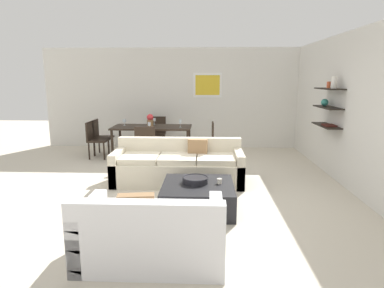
{
  "coord_description": "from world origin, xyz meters",
  "views": [
    {
      "loc": [
        0.53,
        -5.44,
        1.89
      ],
      "look_at": [
        0.3,
        0.2,
        0.75
      ],
      "focal_mm": 30.44,
      "sensor_mm": 36.0,
      "label": 1
    }
  ],
  "objects_px": {
    "dining_chair_right_near": "(208,138)",
    "wine_glass_head": "(154,120)",
    "coffee_table": "(198,197)",
    "dining_chair_left_far": "(100,135)",
    "wine_glass_right_near": "(180,122)",
    "centerpiece_vase": "(150,120)",
    "dining_chair_left_near": "(95,137)",
    "dining_chair_foot": "(146,143)",
    "sofa_beige": "(179,167)",
    "wine_glass_left_far": "(124,121)",
    "wine_glass_foot": "(149,124)",
    "dining_table": "(152,129)",
    "dining_chair_head": "(157,131)",
    "candle_jar": "(219,181)",
    "loveseat_white": "(152,234)",
    "decorative_bowl": "(195,180)"
  },
  "relations": [
    {
      "from": "decorative_bowl",
      "to": "dining_chair_head",
      "type": "bearing_deg",
      "value": 106.06
    },
    {
      "from": "sofa_beige",
      "to": "dining_chair_head",
      "type": "relative_size",
      "value": 2.67
    },
    {
      "from": "coffee_table",
      "to": "dining_chair_left_near",
      "type": "distance_m",
      "value": 3.98
    },
    {
      "from": "wine_glass_head",
      "to": "wine_glass_left_far",
      "type": "height_order",
      "value": "wine_glass_left_far"
    },
    {
      "from": "dining_chair_right_near",
      "to": "wine_glass_head",
      "type": "relative_size",
      "value": 5.7
    },
    {
      "from": "coffee_table",
      "to": "dining_table",
      "type": "relative_size",
      "value": 0.55
    },
    {
      "from": "wine_glass_left_far",
      "to": "centerpiece_vase",
      "type": "xyz_separation_m",
      "value": [
        0.65,
        -0.05,
        0.03
      ]
    },
    {
      "from": "dining_chair_head",
      "to": "wine_glass_left_far",
      "type": "xyz_separation_m",
      "value": [
        -0.7,
        -0.73,
        0.36
      ]
    },
    {
      "from": "coffee_table",
      "to": "dining_chair_foot",
      "type": "distance_m",
      "value": 2.7
    },
    {
      "from": "dining_table",
      "to": "dining_chair_head",
      "type": "bearing_deg",
      "value": 90.0
    },
    {
      "from": "loveseat_white",
      "to": "dining_chair_left_far",
      "type": "xyz_separation_m",
      "value": [
        -2.09,
        4.81,
        0.21
      ]
    },
    {
      "from": "dining_chair_head",
      "to": "wine_glass_right_near",
      "type": "xyz_separation_m",
      "value": [
        0.7,
        -0.94,
        0.38
      ]
    },
    {
      "from": "candle_jar",
      "to": "dining_table",
      "type": "height_order",
      "value": "dining_table"
    },
    {
      "from": "coffee_table",
      "to": "centerpiece_vase",
      "type": "height_order",
      "value": "centerpiece_vase"
    },
    {
      "from": "wine_glass_left_far",
      "to": "wine_glass_right_near",
      "type": "distance_m",
      "value": 1.41
    },
    {
      "from": "wine_glass_head",
      "to": "dining_chair_left_far",
      "type": "bearing_deg",
      "value": -172.59
    },
    {
      "from": "dining_chair_right_near",
      "to": "coffee_table",
      "type": "bearing_deg",
      "value": -93.0
    },
    {
      "from": "dining_chair_left_near",
      "to": "dining_chair_left_far",
      "type": "distance_m",
      "value": 0.39
    },
    {
      "from": "wine_glass_foot",
      "to": "centerpiece_vase",
      "type": "bearing_deg",
      "value": 96.56
    },
    {
      "from": "sofa_beige",
      "to": "dining_chair_right_near",
      "type": "height_order",
      "value": "dining_chair_right_near"
    },
    {
      "from": "wine_glass_head",
      "to": "wine_glass_foot",
      "type": "relative_size",
      "value": 1.01
    },
    {
      "from": "dining_chair_right_near",
      "to": "dining_chair_foot",
      "type": "distance_m",
      "value": 1.5
    },
    {
      "from": "sofa_beige",
      "to": "centerpiece_vase",
      "type": "relative_size",
      "value": 8.03
    },
    {
      "from": "wine_glass_head",
      "to": "wine_glass_foot",
      "type": "distance_m",
      "value": 0.74
    },
    {
      "from": "wine_glass_left_far",
      "to": "centerpiece_vase",
      "type": "distance_m",
      "value": 0.65
    },
    {
      "from": "decorative_bowl",
      "to": "dining_chair_left_far",
      "type": "xyz_separation_m",
      "value": [
        -2.51,
        3.36,
        0.08
      ]
    },
    {
      "from": "wine_glass_right_near",
      "to": "dining_chair_foot",
      "type": "bearing_deg",
      "value": -133.7
    },
    {
      "from": "candle_jar",
      "to": "centerpiece_vase",
      "type": "xyz_separation_m",
      "value": [
        -1.56,
        3.25,
        0.48
      ]
    },
    {
      "from": "sofa_beige",
      "to": "dining_chair_left_far",
      "type": "xyz_separation_m",
      "value": [
        -2.16,
        2.17,
        0.21
      ]
    },
    {
      "from": "dining_chair_foot",
      "to": "centerpiece_vase",
      "type": "distance_m",
      "value": 0.98
    },
    {
      "from": "candle_jar",
      "to": "dining_table",
      "type": "relative_size",
      "value": 0.04
    },
    {
      "from": "dining_chair_foot",
      "to": "wine_glass_left_far",
      "type": "bearing_deg",
      "value": 126.5
    },
    {
      "from": "coffee_table",
      "to": "dining_chair_left_far",
      "type": "distance_m",
      "value": 4.28
    },
    {
      "from": "candle_jar",
      "to": "dining_chair_right_near",
      "type": "height_order",
      "value": "dining_chair_right_near"
    },
    {
      "from": "loveseat_white",
      "to": "dining_chair_left_far",
      "type": "distance_m",
      "value": 5.25
    },
    {
      "from": "sofa_beige",
      "to": "dining_chair_left_far",
      "type": "relative_size",
      "value": 2.67
    },
    {
      "from": "wine_glass_head",
      "to": "wine_glass_left_far",
      "type": "distance_m",
      "value": 0.75
    },
    {
      "from": "sofa_beige",
      "to": "decorative_bowl",
      "type": "distance_m",
      "value": 1.25
    },
    {
      "from": "centerpiece_vase",
      "to": "wine_glass_right_near",
      "type": "bearing_deg",
      "value": -12.48
    },
    {
      "from": "candle_jar",
      "to": "wine_glass_head",
      "type": "xyz_separation_m",
      "value": [
        -1.51,
        3.56,
        0.44
      ]
    },
    {
      "from": "dining_table",
      "to": "coffee_table",
      "type": "bearing_deg",
      "value": -69.7
    },
    {
      "from": "coffee_table",
      "to": "dining_chair_foot",
      "type": "bearing_deg",
      "value": 116.52
    },
    {
      "from": "sofa_beige",
      "to": "dining_table",
      "type": "height_order",
      "value": "sofa_beige"
    },
    {
      "from": "wine_glass_head",
      "to": "dining_table",
      "type": "bearing_deg",
      "value": -90.0
    },
    {
      "from": "dining_chair_foot",
      "to": "coffee_table",
      "type": "bearing_deg",
      "value": -63.48
    },
    {
      "from": "dining_chair_foot",
      "to": "dining_chair_head",
      "type": "bearing_deg",
      "value": 90.0
    },
    {
      "from": "coffee_table",
      "to": "dining_table",
      "type": "height_order",
      "value": "dining_table"
    },
    {
      "from": "loveseat_white",
      "to": "dining_chair_foot",
      "type": "bearing_deg",
      "value": 101.07
    },
    {
      "from": "wine_glass_right_near",
      "to": "centerpiece_vase",
      "type": "distance_m",
      "value": 0.77
    },
    {
      "from": "dining_chair_head",
      "to": "wine_glass_right_near",
      "type": "bearing_deg",
      "value": -53.5
    }
  ]
}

